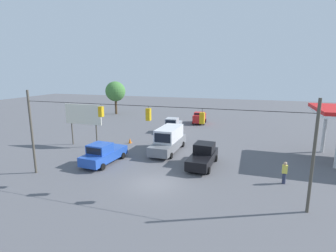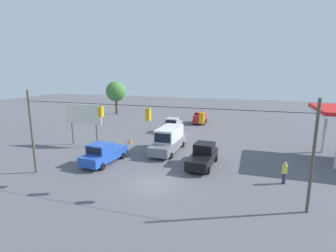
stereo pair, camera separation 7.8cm
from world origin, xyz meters
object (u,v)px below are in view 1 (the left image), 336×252
traffic_cone_second (108,153)px  traffic_cone_fourth (130,141)px  box_truck_grey_withflow_mid (169,139)px  pickup_truck_blue_parked_shoulder (103,154)px  sedan_red_withflow_deep (199,118)px  tree_horizon_left (115,92)px  traffic_cone_nearest (95,161)px  pickup_truck_silver_withflow_far (173,125)px  roadside_billboard (83,116)px  pedestrian (284,173)px  overhead_signal_span (148,133)px  pickup_truck_black_crossing_near (203,156)px  traffic_cone_third (120,147)px

traffic_cone_second → traffic_cone_fourth: (0.05, -5.53, 0.00)m
box_truck_grey_withflow_mid → pickup_truck_blue_parked_shoulder: (4.97, 5.92, -0.39)m
box_truck_grey_withflow_mid → traffic_cone_fourth: size_ratio=10.98×
sedan_red_withflow_deep → box_truck_grey_withflow_mid: size_ratio=0.54×
pickup_truck_blue_parked_shoulder → tree_horizon_left: size_ratio=0.81×
pickup_truck_blue_parked_shoulder → traffic_cone_second: pickup_truck_blue_parked_shoulder is taller
box_truck_grey_withflow_mid → traffic_cone_nearest: 8.66m
pickup_truck_silver_withflow_far → roadside_billboard: (8.12, 10.86, 2.72)m
sedan_red_withflow_deep → tree_horizon_left: size_ratio=0.56×
pedestrian → traffic_cone_nearest: bearing=2.6°
overhead_signal_span → traffic_cone_second: overhead_signal_span is taller
traffic_cone_nearest → traffic_cone_fourth: size_ratio=1.00×
pickup_truck_black_crossing_near → box_truck_grey_withflow_mid: 5.83m
overhead_signal_span → sedan_red_withflow_deep: size_ratio=5.72×
traffic_cone_third → roadside_billboard: size_ratio=0.13×
traffic_cone_nearest → tree_horizon_left: (13.20, -28.43, 4.50)m
pickup_truck_silver_withflow_far → overhead_signal_span: bearing=101.7°
traffic_cone_third → tree_horizon_left: bearing=-60.4°
pickup_truck_black_crossing_near → tree_horizon_left: (23.50, -25.46, 3.85)m
sedan_red_withflow_deep → pickup_truck_blue_parked_shoulder: pickup_truck_blue_parked_shoulder is taller
traffic_cone_fourth → tree_horizon_left: 24.61m
traffic_cone_second → tree_horizon_left: bearing=-63.0°
traffic_cone_second → tree_horizon_left: (13.18, -25.86, 4.50)m
traffic_cone_nearest → traffic_cone_fourth: (0.07, -8.10, 0.00)m
overhead_signal_span → traffic_cone_second: size_ratio=34.03×
sedan_red_withflow_deep → traffic_cone_third: 19.49m
pickup_truck_silver_withflow_far → traffic_cone_second: 14.11m
traffic_cone_fourth → tree_horizon_left: size_ratio=0.09×
pickup_truck_blue_parked_shoulder → pickup_truck_silver_withflow_far: size_ratio=1.04×
pickup_truck_black_crossing_near → traffic_cone_second: (10.32, 0.40, -0.65)m
roadside_billboard → tree_horizon_left: tree_horizon_left is taller
traffic_cone_third → traffic_cone_nearest: bearing=89.4°
roadside_billboard → pedestrian: 23.01m
traffic_cone_nearest → traffic_cone_fourth: 8.10m
tree_horizon_left → box_truck_grey_withflow_mid: bearing=130.7°
traffic_cone_third → pedestrian: pedestrian is taller
traffic_cone_fourth → roadside_billboard: roadside_billboard is taller
pedestrian → traffic_cone_fourth: bearing=-22.7°
pickup_truck_silver_withflow_far → traffic_cone_second: pickup_truck_silver_withflow_far is taller
pickup_truck_silver_withflow_far → roadside_billboard: bearing=53.2°
sedan_red_withflow_deep → traffic_cone_fourth: 16.68m
roadside_billboard → pedestrian: size_ratio=2.76×
box_truck_grey_withflow_mid → traffic_cone_fourth: box_truck_grey_withflow_mid is taller
box_truck_grey_withflow_mid → overhead_signal_span: bearing=99.1°
box_truck_grey_withflow_mid → traffic_cone_nearest: (5.66, 6.47, -1.04)m
traffic_cone_nearest → roadside_billboard: (4.95, -5.44, 3.37)m
sedan_red_withflow_deep → tree_horizon_left: 20.03m
pickup_truck_silver_withflow_far → pedestrian: size_ratio=2.89×
pickup_truck_black_crossing_near → pedestrian: bearing=163.0°
overhead_signal_span → tree_horizon_left: size_ratio=3.22×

